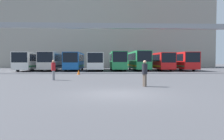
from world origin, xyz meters
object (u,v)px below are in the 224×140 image
object	(u,v)px
pedestrian_near_left	(53,70)
traffic_cone	(79,72)
bus_slot_4	(118,60)
bus_slot_5	(138,60)
bus_slot_0	(31,60)
pedestrian_far_center	(145,73)
bus_slot_1	(53,60)
bus_slot_2	(74,60)
bus_slot_7	(181,60)
bus_slot_3	(96,61)
bus_slot_6	(160,61)

from	to	relation	value
pedestrian_near_left	traffic_cone	size ratio (longest dim) A/B	2.88
bus_slot_4	bus_slot_5	xyz separation A→B (m)	(3.80, 0.61, 0.06)
bus_slot_0	pedestrian_near_left	distance (m)	20.95
pedestrian_far_center	pedestrian_near_left	world-z (taller)	pedestrian_near_left
bus_slot_4	pedestrian_far_center	xyz separation A→B (m)	(0.07, -24.62, -0.94)
bus_slot_1	bus_slot_5	bearing A→B (deg)	2.68
bus_slot_0	bus_slot_1	size ratio (longest dim) A/B	0.98
bus_slot_4	pedestrian_near_left	bearing A→B (deg)	-109.91
traffic_cone	bus_slot_2	bearing A→B (deg)	99.66
bus_slot_2	pedestrian_far_center	xyz separation A→B (m)	(7.68, -24.32, -0.86)
bus_slot_4	bus_slot_7	distance (m)	11.41
bus_slot_3	bus_slot_6	size ratio (longest dim) A/B	1.12
bus_slot_3	bus_slot_4	bearing A→B (deg)	-5.56
bus_slot_3	pedestrian_near_left	bearing A→B (deg)	-99.29
bus_slot_7	pedestrian_near_left	xyz separation A→B (m)	(-18.46, -19.14, -0.88)
bus_slot_7	pedestrian_far_center	size ratio (longest dim) A/B	5.94
bus_slot_2	pedestrian_far_center	size ratio (longest dim) A/B	5.96
bus_slot_5	traffic_cone	bearing A→B (deg)	-127.63
bus_slot_0	bus_slot_6	world-z (taller)	bus_slot_0
bus_slot_2	traffic_cone	xyz separation A→B (m)	(1.94, -11.37, -1.47)
bus_slot_0	bus_slot_7	bearing A→B (deg)	-0.28
bus_slot_3	traffic_cone	bearing A→B (deg)	-98.81
bus_slot_0	bus_slot_5	bearing A→B (deg)	2.41
bus_slot_1	pedestrian_near_left	bearing A→B (deg)	-77.31
bus_slot_6	pedestrian_far_center	xyz separation A→B (m)	(-7.53, -24.35, -0.83)
bus_slot_6	pedestrian_near_left	bearing A→B (deg)	-127.37
bus_slot_5	bus_slot_7	xyz separation A→B (m)	(7.61, -0.93, -0.11)
bus_slot_4	bus_slot_7	bearing A→B (deg)	-1.64
bus_slot_6	bus_slot_7	distance (m)	3.80
bus_slot_2	traffic_cone	world-z (taller)	bus_slot_2
bus_slot_4	bus_slot_1	bearing A→B (deg)	-179.46
bus_slot_4	bus_slot_6	size ratio (longest dim) A/B	1.05
bus_slot_1	pedestrian_far_center	xyz separation A→B (m)	(11.48, -24.52, -0.89)
bus_slot_4	pedestrian_far_center	bearing A→B (deg)	-89.83
bus_slot_1	bus_slot_4	world-z (taller)	bus_slot_4
bus_slot_3	bus_slot_1	bearing A→B (deg)	-176.41
bus_slot_5	bus_slot_7	world-z (taller)	bus_slot_5
pedestrian_far_center	traffic_cone	size ratio (longest dim) A/B	2.83
bus_slot_0	bus_slot_2	xyz separation A→B (m)	(7.61, -0.11, -0.01)
bus_slot_7	bus_slot_1	bearing A→B (deg)	179.45
traffic_cone	pedestrian_near_left	bearing A→B (deg)	-100.05
bus_slot_1	bus_slot_7	distance (m)	22.82
bus_slot_4	bus_slot_5	bearing A→B (deg)	9.06
bus_slot_1	bus_slot_7	size ratio (longest dim) A/B	1.04
bus_slot_6	bus_slot_7	size ratio (longest dim) A/B	1.01
bus_slot_0	pedestrian_far_center	bearing A→B (deg)	-57.96
bus_slot_0	traffic_cone	bearing A→B (deg)	-50.29
bus_slot_0	bus_slot_6	size ratio (longest dim) A/B	1.02
bus_slot_3	bus_slot_4	size ratio (longest dim) A/B	1.07
bus_slot_3	bus_slot_5	size ratio (longest dim) A/B	0.96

